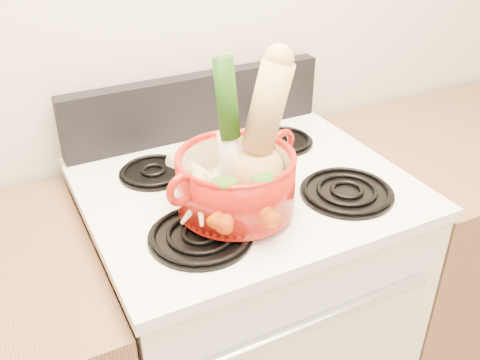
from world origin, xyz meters
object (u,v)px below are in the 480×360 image
dutch_oven (236,182)px  squash (267,128)px  stove_body (244,323)px  leek (230,127)px

dutch_oven → squash: (0.08, 0.00, 0.11)m
stove_body → dutch_oven: bearing=-126.4°
dutch_oven → leek: leek is taller
dutch_oven → leek: size_ratio=0.82×
stove_body → squash: size_ratio=3.06×
stove_body → leek: bearing=-134.7°
squash → leek: 0.08m
squash → stove_body: bearing=96.7°
stove_body → leek: (-0.08, -0.08, 0.69)m
stove_body → dutch_oven: size_ratio=3.54×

